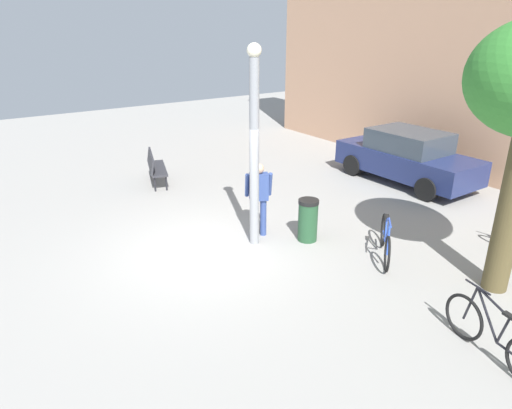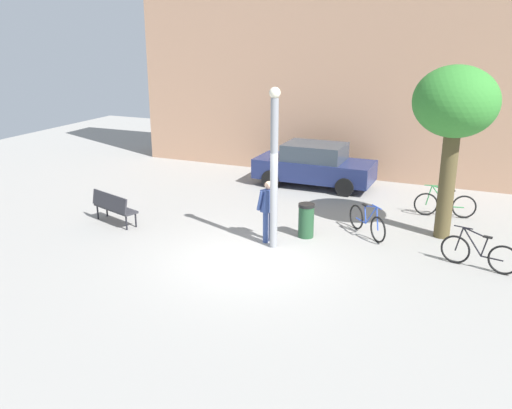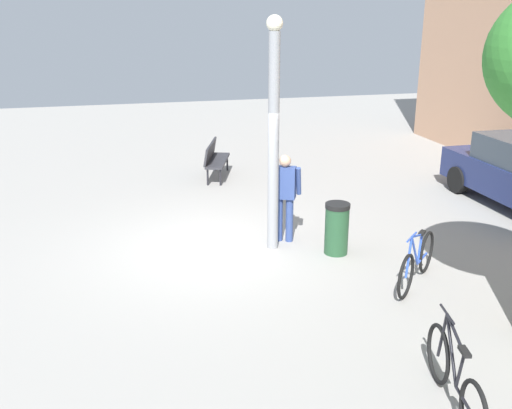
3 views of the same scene
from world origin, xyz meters
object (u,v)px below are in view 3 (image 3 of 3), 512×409
object	(u,v)px
park_bench	(215,157)
bicycle_black	(455,379)
lamppost	(274,131)
bicycle_blue	(417,262)
trash_bin	(337,228)
person_by_lamppost	(285,192)

from	to	relation	value
park_bench	bicycle_black	xyz separation A→B (m)	(9.88, 0.82, -0.16)
lamppost	bicycle_blue	world-z (taller)	lamppost
trash_bin	bicycle_blue	bearing A→B (deg)	26.93
lamppost	trash_bin	bearing A→B (deg)	62.31
bicycle_blue	lamppost	bearing A→B (deg)	-138.68
person_by_lamppost	bicycle_blue	size ratio (longest dim) A/B	1.26
person_by_lamppost	bicycle_blue	bearing A→B (deg)	32.88
park_bench	trash_bin	distance (m)	5.61
bicycle_blue	park_bench	bearing A→B (deg)	-164.24
bicycle_blue	trash_bin	distance (m)	1.68
lamppost	trash_bin	world-z (taller)	lamppost
person_by_lamppost	trash_bin	bearing A→B (deg)	42.07
bicycle_black	park_bench	bearing A→B (deg)	-175.23
person_by_lamppost	trash_bin	world-z (taller)	person_by_lamppost
trash_bin	bicycle_black	bearing A→B (deg)	-4.95
bicycle_black	trash_bin	size ratio (longest dim) A/B	1.89
park_bench	bicycle_black	world-z (taller)	bicycle_black
lamppost	bicycle_black	world-z (taller)	lamppost
person_by_lamppost	lamppost	bearing A→B (deg)	-48.36
person_by_lamppost	bicycle_blue	distance (m)	2.81
bicycle_black	person_by_lamppost	bearing A→B (deg)	-176.16
park_bench	trash_bin	world-z (taller)	trash_bin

